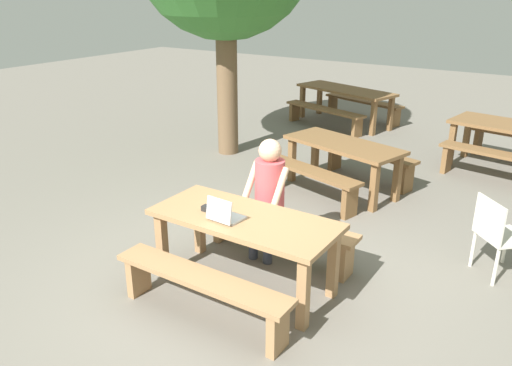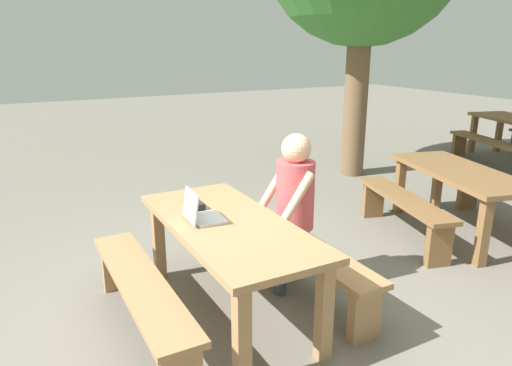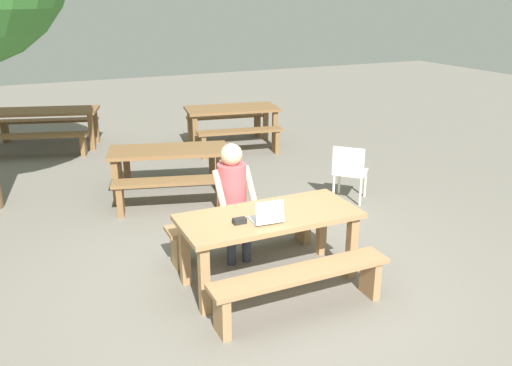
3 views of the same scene
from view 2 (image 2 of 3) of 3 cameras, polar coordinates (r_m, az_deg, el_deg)
ground_plane at (r=3.78m, az=-3.22°, el=-15.21°), size 30.00×30.00×0.00m
picnic_table_front at (r=3.49m, az=-3.38°, el=-6.44°), size 1.79×0.79×0.74m
bench_near at (r=3.42m, az=-13.69°, el=-12.89°), size 1.74×0.30×0.44m
bench_far at (r=3.91m, az=5.64°, el=-8.54°), size 1.74×0.30×0.44m
laptop at (r=3.46m, az=-6.67°, el=-3.67°), size 0.30×0.27×0.24m
small_pouch at (r=3.71m, az=-7.00°, el=-2.75°), size 0.13×0.07×0.05m
person_seated at (r=3.83m, az=4.35°, el=-1.96°), size 0.42×0.41×1.31m
picnic_table_mid at (r=5.41m, az=23.46°, el=0.26°), size 1.82×1.14×0.71m
bench_mid_south at (r=5.14m, az=17.38°, el=-2.91°), size 1.55×0.70×0.46m
bench_mid_north at (r=5.87m, az=28.20°, el=-1.74°), size 1.55×0.70×0.46m
bench_rear_south at (r=8.77m, az=26.64°, el=3.96°), size 1.94×0.85×0.42m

